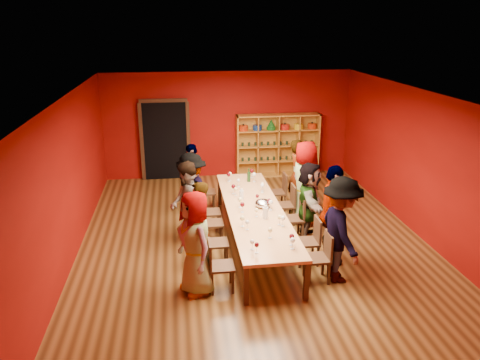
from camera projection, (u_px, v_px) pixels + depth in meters
name	position (u px, v px, depth m)	size (l,w,h in m)	color
room_shell	(255.00, 173.00, 9.11)	(7.10, 9.10, 3.04)	#4C2F14
tasting_table	(254.00, 211.00, 9.37)	(1.10, 4.50, 0.75)	tan
doorway	(165.00, 140.00, 13.15)	(1.40, 0.17, 2.30)	black
shelving_unit	(277.00, 142.00, 13.50)	(2.40, 0.40, 1.80)	#BE812A
chair_person_left_0	(217.00, 263.00, 7.76)	(0.42, 0.42, 0.89)	black
person_left_0	(195.00, 243.00, 7.59)	(0.87, 0.47, 1.77)	#151D3A
chair_person_left_1	(212.00, 240.00, 8.58)	(0.42, 0.42, 0.89)	black
person_left_1	(199.00, 225.00, 8.44)	(0.59, 0.43, 1.63)	#CC8990
chair_person_left_2	(209.00, 220.00, 9.42)	(0.42, 0.42, 0.89)	black
person_left_2	(187.00, 205.00, 9.24)	(0.84, 0.46, 1.73)	#4A4A4F
chair_person_left_3	(207.00, 210.00, 9.96)	(0.42, 0.42, 0.89)	black
person_left_3	(192.00, 194.00, 9.79)	(1.13, 0.47, 1.76)	#131A36
chair_person_left_4	(203.00, 190.00, 11.13)	(0.42, 0.42, 0.89)	black
person_left_4	(192.00, 177.00, 10.99)	(0.96, 0.44, 1.64)	#5D7EC1
chair_person_right_0	(322.00, 255.00, 8.05)	(0.42, 0.42, 0.89)	black
person_right_0	(341.00, 230.00, 7.94)	(1.21, 0.50, 1.88)	#526EAA
chair_person_right_1	(311.00, 238.00, 8.64)	(0.42, 0.42, 0.89)	black
person_right_1	(332.00, 215.00, 8.54)	(1.11, 0.50, 1.89)	#46464A
chair_person_right_2	(297.00, 216.00, 9.65)	(0.42, 0.42, 0.89)	black
person_right_2	(309.00, 200.00, 9.58)	(1.52, 0.44, 1.64)	#5471AD
chair_person_right_3	(288.00, 202.00, 10.36)	(0.42, 0.42, 0.89)	black
person_right_3	(305.00, 183.00, 10.26)	(0.91, 0.50, 1.87)	#5B7FBC
chair_person_right_4	(280.00, 190.00, 11.13)	(0.42, 0.42, 0.89)	black
person_right_4	(297.00, 175.00, 11.07)	(0.62, 0.45, 1.70)	#4E4E53
wine_glass_0	(252.00, 171.00, 11.14)	(0.09, 0.09, 0.22)	silver
wine_glass_1	(254.00, 175.00, 10.87)	(0.09, 0.09, 0.22)	silver
wine_glass_2	(242.00, 219.00, 8.48)	(0.09, 0.09, 0.22)	silver
wine_glass_3	(283.00, 218.00, 8.50)	(0.09, 0.09, 0.21)	silver
wine_glass_4	(247.00, 223.00, 8.36)	(0.08, 0.08, 0.19)	silver
wine_glass_5	(229.00, 175.00, 10.88)	(0.09, 0.09, 0.22)	silver
wine_glass_6	(233.00, 187.00, 10.10)	(0.09, 0.09, 0.22)	silver
wine_glass_7	(263.00, 185.00, 10.26)	(0.08, 0.08, 0.20)	silver
wine_glass_8	(240.00, 200.00, 9.35)	(0.09, 0.09, 0.22)	silver
wine_glass_9	(238.00, 181.00, 10.53)	(0.08, 0.08, 0.19)	silver
wine_glass_10	(257.00, 211.00, 8.91)	(0.07, 0.07, 0.18)	silver
wine_glass_11	(230.00, 174.00, 10.94)	(0.08, 0.08, 0.21)	silver
wine_glass_12	(252.00, 242.00, 7.63)	(0.07, 0.07, 0.18)	silver
wine_glass_13	(271.00, 203.00, 9.22)	(0.09, 0.09, 0.22)	silver
wine_glass_14	(257.00, 196.00, 9.63)	(0.07, 0.07, 0.18)	silver
wine_glass_15	(242.00, 205.00, 9.11)	(0.09, 0.09, 0.22)	silver
wine_glass_16	(257.00, 245.00, 7.52)	(0.08, 0.08, 0.19)	silver
wine_glass_17	(269.00, 201.00, 9.33)	(0.08, 0.08, 0.20)	silver
wine_glass_18	(292.00, 237.00, 7.77)	(0.08, 0.08, 0.21)	silver
wine_glass_19	(270.00, 230.00, 8.03)	(0.08, 0.08, 0.20)	silver
wine_glass_20	(280.00, 218.00, 8.56)	(0.08, 0.08, 0.20)	silver
wine_glass_21	(236.00, 189.00, 10.01)	(0.08, 0.08, 0.19)	silver
wine_glass_22	(293.00, 241.00, 7.64)	(0.08, 0.08, 0.21)	silver
wine_glass_23	(262.00, 186.00, 10.18)	(0.08, 0.08, 0.21)	silver
spittoon_bowl	(263.00, 203.00, 9.41)	(0.32, 0.32, 0.18)	#B5B8BD
carafe_a	(241.00, 195.00, 9.79)	(0.11, 0.11, 0.24)	silver
carafe_b	(265.00, 213.00, 8.84)	(0.12, 0.12, 0.27)	silver
wine_bottle	(249.00, 177.00, 10.89)	(0.09, 0.09, 0.32)	#133515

